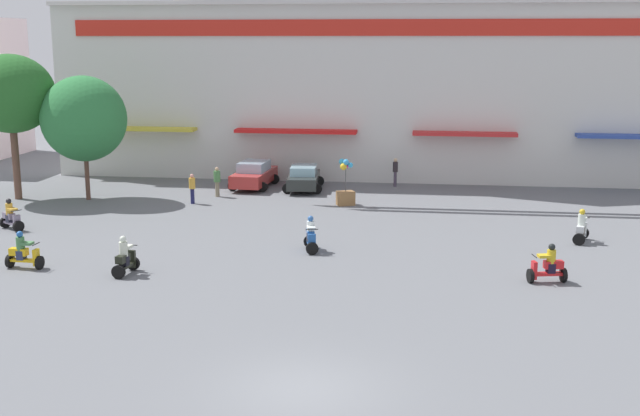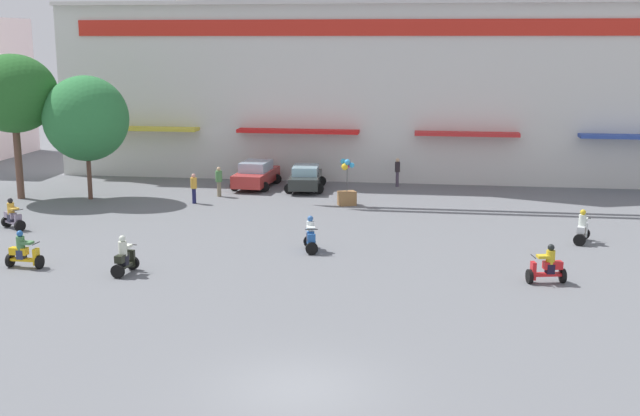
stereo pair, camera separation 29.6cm
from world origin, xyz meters
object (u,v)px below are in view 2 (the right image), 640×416
scooter_rider_2 (311,236)px  scooter_rider_0 (582,229)px  balloon_vendor_cart (347,188)px  pedestrian_1 (397,170)px  pedestrian_2 (219,180)px  plaza_tree_2 (13,94)px  scooter_rider_5 (24,253)px  pedestrian_0 (194,186)px  plaza_tree_0 (86,119)px  parked_car_1 (306,178)px  parked_car_0 (256,174)px  scooter_rider_6 (547,267)px  scooter_rider_3 (12,217)px  scooter_rider_4 (124,258)px

scooter_rider_2 → scooter_rider_0: bearing=14.8°
balloon_vendor_cart → pedestrian_1: bearing=67.8°
scooter_rider_0 → pedestrian_2: pedestrian_2 is taller
plaza_tree_2 → scooter_rider_0: bearing=-11.3°
plaza_tree_2 → scooter_rider_5: 15.59m
scooter_rider_0 → pedestrian_0: pedestrian_0 is taller
plaza_tree_0 → plaza_tree_2: size_ratio=0.86×
plaza_tree_0 → parked_car_1: plaza_tree_0 is taller
parked_car_0 → scooter_rider_6: (14.67, -17.21, -0.18)m
pedestrian_1 → plaza_tree_2: bearing=-162.2°
scooter_rider_6 → pedestrian_2: 21.44m
scooter_rider_6 → pedestrian_0: 20.80m
plaza_tree_2 → scooter_rider_0: size_ratio=5.23×
parked_car_0 → scooter_rider_0: bearing=-32.9°
scooter_rider_0 → balloon_vendor_cart: (-11.00, 6.54, 0.31)m
pedestrian_0 → pedestrian_2: bearing=68.4°
pedestrian_0 → plaza_tree_0: bearing=177.0°
scooter_rider_5 → pedestrian_2: size_ratio=0.88×
scooter_rider_5 → pedestrian_2: pedestrian_2 is taller
parked_car_1 → pedestrian_2: size_ratio=2.52×
plaza_tree_0 → parked_car_1: size_ratio=1.60×
pedestrian_1 → balloon_vendor_cart: bearing=-112.2°
plaza_tree_0 → parked_car_1: 12.74m
scooter_rider_3 → scooter_rider_6: bearing=-12.2°
parked_car_0 → balloon_vendor_cart: (5.94, -4.43, 0.14)m
parked_car_0 → scooter_rider_5: bearing=-105.8°
scooter_rider_4 → scooter_rider_6: (15.59, 1.12, -0.02)m
plaza_tree_2 → scooter_rider_3: size_ratio=5.39×
pedestrian_0 → parked_car_1: bearing=42.0°
plaza_tree_0 → balloon_vendor_cart: (14.22, 0.40, -3.53)m
parked_car_1 → pedestrian_0: 7.15m
plaza_tree_0 → scooter_rider_0: (25.23, -6.14, -3.85)m
plaza_tree_0 → scooter_rider_0: 26.25m
scooter_rider_4 → pedestrian_2: size_ratio=0.91×
plaza_tree_2 → scooter_rider_0: (29.14, -5.80, -5.16)m
parked_car_1 → scooter_rider_3: size_ratio=2.88×
plaza_tree_2 → scooter_rider_6: (26.87, -12.04, -5.17)m
plaza_tree_0 → scooter_rider_4: 15.86m
scooter_rider_4 → pedestrian_2: 15.28m
parked_car_1 → scooter_rider_5: bearing=-114.8°
plaza_tree_0 → pedestrian_1: (16.61, 6.25, -3.45)m
scooter_rider_2 → scooter_rider_4: bearing=-146.0°
scooter_rider_3 → pedestrian_1: pedestrian_1 is taller
plaza_tree_0 → plaza_tree_2: (-3.91, -0.35, 1.31)m
parked_car_1 → scooter_rider_6: 20.47m
scooter_rider_2 → balloon_vendor_cart: balloon_vendor_cart is taller
parked_car_0 → pedestrian_0: 5.61m
scooter_rider_5 → scooter_rider_6: bearing=2.5°
scooter_rider_2 → scooter_rider_6: (9.19, -3.21, -0.02)m
scooter_rider_5 → pedestrian_2: bearing=76.2°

